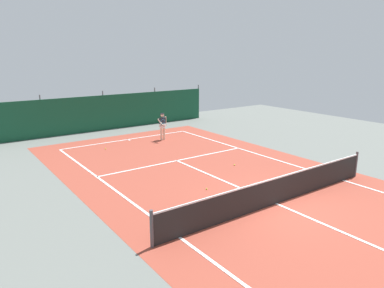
% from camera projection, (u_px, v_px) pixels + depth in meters
% --- Properties ---
extents(ground_plane, '(36.00, 36.00, 0.00)m').
position_uv_depth(ground_plane, '(276.00, 204.00, 12.65)').
color(ground_plane, slate).
extents(court_surface, '(11.02, 26.60, 0.01)m').
position_uv_depth(court_surface, '(276.00, 204.00, 12.65)').
color(court_surface, brown).
rests_on(court_surface, ground).
extents(tennis_net, '(10.12, 0.10, 1.10)m').
position_uv_depth(tennis_net, '(277.00, 190.00, 12.52)').
color(tennis_net, black).
rests_on(tennis_net, ground).
extents(back_fence, '(16.30, 0.98, 2.70)m').
position_uv_depth(back_fence, '(102.00, 119.00, 25.06)').
color(back_fence, '#14472D').
rests_on(back_fence, ground).
extents(tennis_player, '(0.69, 0.77, 1.64)m').
position_uv_depth(tennis_player, '(163.00, 124.00, 21.73)').
color(tennis_player, beige).
rests_on(tennis_player, ground).
extents(tennis_ball_near_player, '(0.07, 0.07, 0.07)m').
position_uv_depth(tennis_ball_near_player, '(207.00, 189.00, 13.93)').
color(tennis_ball_near_player, '#CCDB33').
rests_on(tennis_ball_near_player, ground).
extents(tennis_ball_midcourt, '(0.07, 0.07, 0.07)m').
position_uv_depth(tennis_ball_midcourt, '(234.00, 165.00, 16.94)').
color(tennis_ball_midcourt, '#CCDB33').
rests_on(tennis_ball_midcourt, ground).
extents(tennis_ball_by_sideline, '(0.07, 0.07, 0.07)m').
position_uv_depth(tennis_ball_by_sideline, '(106.00, 149.00, 19.80)').
color(tennis_ball_by_sideline, '#CCDB33').
rests_on(tennis_ball_by_sideline, ground).
extents(parked_car, '(2.02, 4.20, 1.68)m').
position_uv_depth(parked_car, '(117.00, 110.00, 28.26)').
color(parked_car, black).
rests_on(parked_car, ground).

